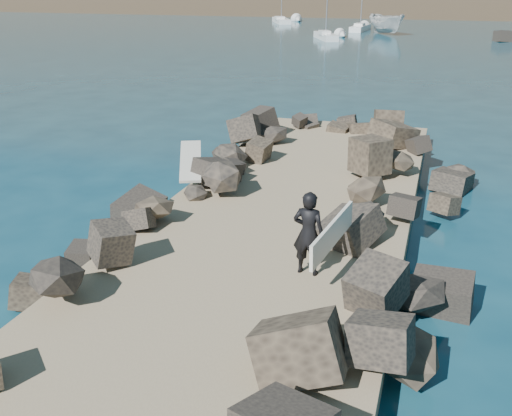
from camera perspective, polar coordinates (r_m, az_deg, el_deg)
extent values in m
plane|color=#0F384C|center=(13.14, 1.35, -4.55)|extent=(800.00, 800.00, 0.00)
cube|color=#8C7759|center=(11.32, -1.57, -7.45)|extent=(6.00, 26.00, 0.60)
cube|color=black|center=(12.78, -13.20, -3.48)|extent=(2.60, 22.00, 1.00)
cube|color=#262421|center=(11.16, 13.61, -7.39)|extent=(2.60, 22.00, 1.00)
cube|color=beige|center=(16.11, -6.54, 4.33)|extent=(1.43, 2.34, 0.08)
imported|color=silver|center=(72.08, 12.93, 17.53)|extent=(5.70, 6.42, 2.42)
imported|color=black|center=(10.72, 5.27, -2.54)|extent=(0.63, 0.44, 1.66)
cube|color=silver|center=(10.62, 7.64, -2.61)|extent=(0.42, 2.03, 0.65)
cube|color=white|center=(90.78, 2.55, 18.17)|extent=(4.91, 8.25, 0.80)
cube|color=white|center=(89.88, 2.39, 18.46)|extent=(2.12, 2.63, 0.44)
cube|color=white|center=(76.96, 10.38, 17.23)|extent=(1.84, 6.79, 0.80)
cube|color=white|center=(76.13, 10.31, 17.56)|extent=(1.17, 1.94, 0.44)
cube|color=white|center=(64.61, 6.98, 16.62)|extent=(3.83, 6.26, 0.80)
cylinder|color=gray|center=(64.40, 7.14, 19.97)|extent=(0.12, 0.12, 6.87)
cube|color=white|center=(63.90, 6.88, 17.01)|extent=(1.63, 2.01, 0.44)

